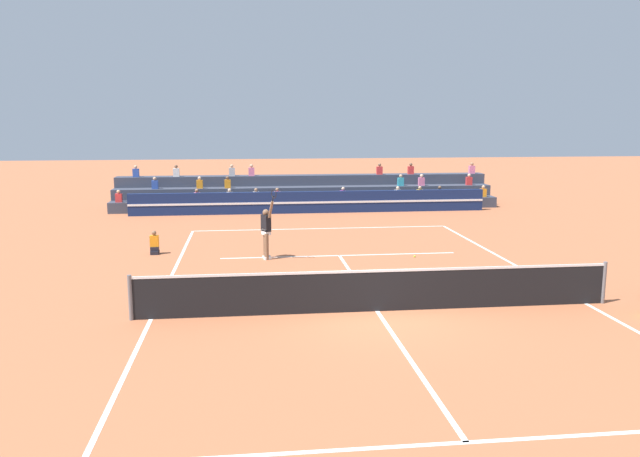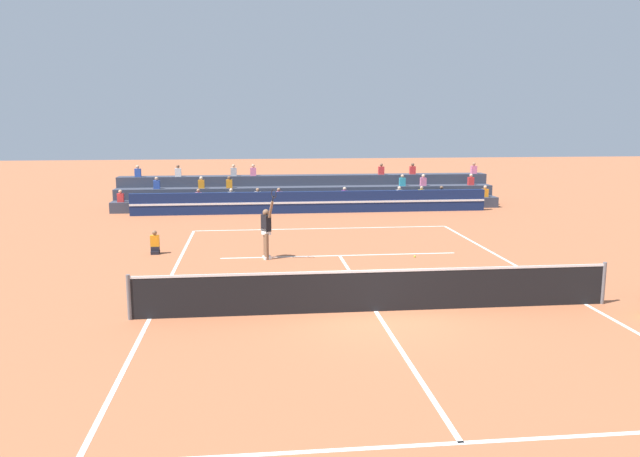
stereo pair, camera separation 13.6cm
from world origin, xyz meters
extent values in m
plane|color=#AD603D|center=(0.00, 0.00, 0.00)|extent=(120.00, 120.00, 0.00)
cube|color=white|center=(0.00, 11.90, 0.00)|extent=(11.00, 0.10, 0.01)
cube|color=white|center=(-5.50, 0.00, 0.00)|extent=(0.10, 23.80, 0.01)
cube|color=white|center=(5.50, 0.00, 0.00)|extent=(0.10, 23.80, 0.01)
cube|color=white|center=(0.00, -6.43, 0.00)|extent=(8.25, 0.10, 0.01)
cube|color=white|center=(0.00, 6.43, 0.00)|extent=(8.25, 0.10, 0.01)
cube|color=white|center=(0.00, 0.00, 0.00)|extent=(0.10, 12.85, 0.01)
cylinder|color=slate|center=(-5.95, 0.00, 0.55)|extent=(0.10, 0.10, 1.10)
cylinder|color=slate|center=(5.95, 0.00, 0.55)|extent=(0.10, 0.10, 1.10)
cube|color=black|center=(0.00, 0.00, 0.50)|extent=(11.90, 0.02, 1.00)
cube|color=white|center=(0.00, 0.00, 1.03)|extent=(11.90, 0.04, 0.06)
cube|color=navy|center=(0.00, 16.49, 0.55)|extent=(18.00, 0.24, 1.10)
cube|color=white|center=(0.00, 16.36, 0.55)|extent=(18.00, 0.02, 0.10)
cube|color=#383D4C|center=(0.00, 17.77, 0.28)|extent=(20.33, 0.95, 0.55)
cube|color=orange|center=(9.50, 17.60, 0.77)|extent=(0.32, 0.22, 0.44)
sphere|color=tan|center=(9.50, 17.60, 1.09)|extent=(0.18, 0.18, 0.18)
cube|color=yellow|center=(5.98, 17.60, 0.77)|extent=(0.32, 0.22, 0.44)
sphere|color=tan|center=(5.98, 17.60, 1.09)|extent=(0.18, 0.18, 0.18)
cube|color=silver|center=(4.77, 17.60, 0.77)|extent=(0.32, 0.22, 0.44)
sphere|color=beige|center=(4.77, 17.60, 1.09)|extent=(0.18, 0.18, 0.18)
cube|color=red|center=(-9.63, 17.60, 0.77)|extent=(0.32, 0.22, 0.44)
sphere|color=tan|center=(-9.63, 17.60, 1.09)|extent=(0.18, 0.18, 0.18)
cube|color=pink|center=(-5.74, 17.60, 0.77)|extent=(0.32, 0.22, 0.44)
sphere|color=#9E7051|center=(-5.74, 17.60, 1.09)|extent=(0.18, 0.18, 0.18)
cube|color=black|center=(7.07, 17.60, 0.77)|extent=(0.32, 0.22, 0.44)
sphere|color=brown|center=(7.07, 17.60, 1.09)|extent=(0.18, 0.18, 0.18)
cube|color=purple|center=(1.84, 17.60, 0.77)|extent=(0.32, 0.22, 0.44)
sphere|color=beige|center=(1.84, 17.60, 1.09)|extent=(0.18, 0.18, 0.18)
cube|color=silver|center=(-4.08, 17.60, 0.77)|extent=(0.32, 0.22, 0.44)
sphere|color=beige|center=(-4.08, 17.60, 1.09)|extent=(0.18, 0.18, 0.18)
cube|color=silver|center=(-2.72, 17.60, 0.77)|extent=(0.32, 0.22, 0.44)
sphere|color=#9E7051|center=(-2.72, 17.60, 1.09)|extent=(0.18, 0.18, 0.18)
cube|color=pink|center=(-1.62, 17.60, 0.77)|extent=(0.32, 0.22, 0.44)
sphere|color=#9E7051|center=(-1.62, 17.60, 1.09)|extent=(0.18, 0.18, 0.18)
cube|color=#383D4C|center=(0.00, 18.72, 0.55)|extent=(20.33, 0.95, 1.10)
cube|color=orange|center=(-4.20, 18.55, 1.32)|extent=(0.32, 0.22, 0.44)
sphere|color=brown|center=(-4.20, 18.55, 1.64)|extent=(0.18, 0.18, 0.18)
cube|color=red|center=(9.02, 18.55, 1.32)|extent=(0.32, 0.22, 0.44)
sphere|color=beige|center=(9.02, 18.55, 1.64)|extent=(0.18, 0.18, 0.18)
cube|color=#2D4CA5|center=(-7.95, 18.55, 1.32)|extent=(0.32, 0.22, 0.44)
sphere|color=tan|center=(-7.95, 18.55, 1.64)|extent=(0.18, 0.18, 0.18)
cube|color=pink|center=(6.33, 18.55, 1.32)|extent=(0.32, 0.22, 0.44)
sphere|color=beige|center=(6.33, 18.55, 1.64)|extent=(0.18, 0.18, 0.18)
cube|color=orange|center=(-5.65, 18.55, 1.32)|extent=(0.32, 0.22, 0.44)
sphere|color=beige|center=(-5.65, 18.55, 1.64)|extent=(0.18, 0.18, 0.18)
cube|color=teal|center=(5.16, 18.55, 1.32)|extent=(0.32, 0.22, 0.44)
sphere|color=tan|center=(5.16, 18.55, 1.64)|extent=(0.18, 0.18, 0.18)
cube|color=#383D4C|center=(0.00, 19.67, 0.83)|extent=(20.33, 0.95, 1.65)
cube|color=pink|center=(-2.92, 19.50, 1.87)|extent=(0.32, 0.22, 0.44)
sphere|color=tan|center=(-2.92, 19.50, 2.19)|extent=(0.18, 0.18, 0.18)
cube|color=#B2B2B7|center=(-3.98, 19.50, 1.87)|extent=(0.32, 0.22, 0.44)
sphere|color=tan|center=(-3.98, 19.50, 2.19)|extent=(0.18, 0.18, 0.18)
cube|color=silver|center=(-6.94, 19.50, 1.87)|extent=(0.32, 0.22, 0.44)
sphere|color=brown|center=(-6.94, 19.50, 2.19)|extent=(0.18, 0.18, 0.18)
cube|color=#2D4CA5|center=(-9.05, 19.50, 1.87)|extent=(0.32, 0.22, 0.44)
sphere|color=tan|center=(-9.05, 19.50, 2.19)|extent=(0.18, 0.18, 0.18)
cube|color=red|center=(5.96, 19.50, 1.87)|extent=(0.32, 0.22, 0.44)
sphere|color=brown|center=(5.96, 19.50, 2.19)|extent=(0.18, 0.18, 0.18)
cube|color=pink|center=(9.51, 19.50, 1.87)|extent=(0.32, 0.22, 0.44)
sphere|color=#9E7051|center=(9.51, 19.50, 2.19)|extent=(0.18, 0.18, 0.18)
cube|color=red|center=(4.18, 19.50, 1.87)|extent=(0.32, 0.22, 0.44)
sphere|color=brown|center=(4.18, 19.50, 2.19)|extent=(0.18, 0.18, 0.18)
cube|color=black|center=(-6.45, 7.43, 0.06)|extent=(0.28, 0.36, 0.12)
cube|color=black|center=(-6.45, 7.43, 0.18)|extent=(0.28, 0.24, 0.18)
cube|color=orange|center=(-6.45, 7.43, 0.47)|extent=(0.30, 0.18, 0.40)
sphere|color=brown|center=(-6.45, 7.43, 0.76)|extent=(0.17, 0.17, 0.17)
cylinder|color=brown|center=(-2.58, 6.32, 0.45)|extent=(0.14, 0.14, 0.90)
cylinder|color=brown|center=(-2.54, 6.09, 0.45)|extent=(0.14, 0.14, 0.90)
cube|color=white|center=(-2.55, 6.22, 0.94)|extent=(0.33, 0.38, 0.20)
cube|color=black|center=(-2.55, 6.22, 1.24)|extent=(0.35, 0.41, 0.56)
sphere|color=brown|center=(-2.55, 6.22, 1.60)|extent=(0.22, 0.22, 0.22)
cube|color=white|center=(-2.55, 6.34, 0.04)|extent=(0.29, 0.23, 0.09)
cube|color=white|center=(-2.51, 6.11, 0.04)|extent=(0.29, 0.23, 0.09)
cylinder|color=brown|center=(-2.67, 6.43, 1.18)|extent=(0.09, 0.09, 0.56)
cylinder|color=brown|center=(-2.39, 5.94, 1.74)|extent=(0.22, 0.30, 0.59)
cylinder|color=black|center=(-2.32, 5.82, 2.12)|extent=(0.08, 0.11, 0.22)
torus|color=black|center=(-2.29, 5.76, 2.28)|extent=(0.22, 0.36, 0.40)
sphere|color=#C6DB33|center=(2.54, 5.86, 0.03)|extent=(0.07, 0.07, 0.07)
camera|label=1|loc=(-3.14, -14.64, 4.72)|focal=35.00mm
camera|label=2|loc=(-3.00, -14.65, 4.72)|focal=35.00mm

